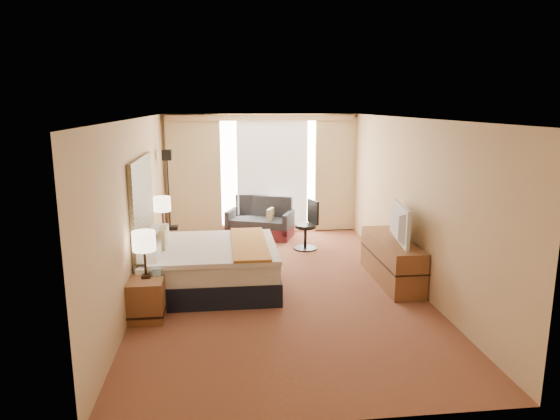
{
  "coord_description": "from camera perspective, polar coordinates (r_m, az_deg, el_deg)",
  "views": [
    {
      "loc": [
        -0.83,
        -7.41,
        2.8
      ],
      "look_at": [
        0.07,
        0.4,
        1.13
      ],
      "focal_mm": 32.0,
      "sensor_mm": 36.0,
      "label": 1
    }
  ],
  "objects": [
    {
      "name": "curtains",
      "position": [
        10.92,
        -2.19,
        4.65
      ],
      "size": [
        4.12,
        0.19,
        2.56
      ],
      "color": "beige",
      "rests_on": "floor"
    },
    {
      "name": "lamp_left",
      "position": [
        6.75,
        -15.29,
        -3.55
      ],
      "size": [
        0.3,
        0.3,
        0.64
      ],
      "color": "black",
      "rests_on": "nightstand_left"
    },
    {
      "name": "tissue_box",
      "position": [
        6.95,
        -13.83,
        -6.82
      ],
      "size": [
        0.12,
        0.12,
        0.1
      ],
      "primitive_type": "cube",
      "rotation": [
        0.0,
        0.0,
        -0.04
      ],
      "color": "#89B8D5",
      "rests_on": "nightstand_left"
    },
    {
      "name": "wall_left",
      "position": [
        7.67,
        -15.97,
        0.23
      ],
      "size": [
        0.02,
        7.0,
        2.6
      ],
      "primitive_type": "cube",
      "color": "tan",
      "rests_on": "ground"
    },
    {
      "name": "telephone",
      "position": [
        9.35,
        -12.15,
        -1.99
      ],
      "size": [
        0.19,
        0.15,
        0.07
      ],
      "primitive_type": "cube",
      "rotation": [
        0.0,
        0.0,
        -0.02
      ],
      "color": "black",
      "rests_on": "nightstand_right"
    },
    {
      "name": "wall_right",
      "position": [
        8.11,
        14.73,
        0.92
      ],
      "size": [
        0.02,
        7.0,
        2.6
      ],
      "primitive_type": "cube",
      "color": "tan",
      "rests_on": "ground"
    },
    {
      "name": "wall_front",
      "position": [
        4.28,
        5.12,
        -8.64
      ],
      "size": [
        4.2,
        0.02,
        2.6
      ],
      "primitive_type": "cube",
      "color": "tan",
      "rests_on": "ground"
    },
    {
      "name": "loveseat",
      "position": [
        10.78,
        -2.2,
        -1.55
      ],
      "size": [
        1.53,
        1.18,
        0.85
      ],
      "rotation": [
        0.0,
        0.0,
        -0.37
      ],
      "color": "#5A1921",
      "rests_on": "floor"
    },
    {
      "name": "television",
      "position": [
        7.9,
        12.92,
        -1.54
      ],
      "size": [
        0.27,
        1.04,
        0.59
      ],
      "primitive_type": "imported",
      "rotation": [
        0.0,
        0.0,
        1.43
      ],
      "color": "black",
      "rests_on": "media_dresser"
    },
    {
      "name": "desk_chair",
      "position": [
        9.82,
        3.19,
        -2.0
      ],
      "size": [
        0.48,
        0.48,
        0.97
      ],
      "rotation": [
        0.0,
        0.0,
        0.35
      ],
      "color": "black",
      "rests_on": "floor"
    },
    {
      "name": "bed",
      "position": [
        7.83,
        -7.98,
        -6.32
      ],
      "size": [
        2.02,
        1.85,
        0.98
      ],
      "color": "black",
      "rests_on": "floor"
    },
    {
      "name": "floor",
      "position": [
        7.97,
        -0.17,
        -8.6
      ],
      "size": [
        4.2,
        7.0,
        0.02
      ],
      "primitive_type": "cube",
      "color": "#59191C",
      "rests_on": "ground"
    },
    {
      "name": "window",
      "position": [
        11.04,
        -0.9,
        4.27
      ],
      "size": [
        2.3,
        0.02,
        2.3
      ],
      "primitive_type": "cube",
      "color": "silver",
      "rests_on": "wall_back"
    },
    {
      "name": "headboard",
      "position": [
        7.86,
        -15.44,
        0.39
      ],
      "size": [
        0.06,
        1.85,
        1.5
      ],
      "primitive_type": "cube",
      "color": "black",
      "rests_on": "wall_left"
    },
    {
      "name": "nightstand_left",
      "position": [
        6.93,
        -14.95,
        -9.84
      ],
      "size": [
        0.45,
        0.52,
        0.55
      ],
      "primitive_type": "cube",
      "color": "brown",
      "rests_on": "floor"
    },
    {
      "name": "lamp_right",
      "position": [
        9.15,
        -13.32,
        0.59
      ],
      "size": [
        0.3,
        0.3,
        0.64
      ],
      "color": "black",
      "rests_on": "nightstand_right"
    },
    {
      "name": "wall_back",
      "position": [
        11.05,
        -2.21,
        4.17
      ],
      "size": [
        4.2,
        0.02,
        2.6
      ],
      "primitive_type": "cube",
      "color": "tan",
      "rests_on": "ground"
    },
    {
      "name": "nightstand_right",
      "position": [
        9.28,
        -12.79,
        -4.13
      ],
      "size": [
        0.45,
        0.52,
        0.55
      ],
      "primitive_type": "cube",
      "color": "brown",
      "rests_on": "floor"
    },
    {
      "name": "media_dresser",
      "position": [
        8.25,
        12.62,
        -5.6
      ],
      "size": [
        0.5,
        1.8,
        0.7
      ],
      "primitive_type": "cube",
      "color": "brown",
      "rests_on": "floor"
    },
    {
      "name": "floor_lamp",
      "position": [
        9.97,
        -12.68,
        3.47
      ],
      "size": [
        0.25,
        0.25,
        1.95
      ],
      "color": "black",
      "rests_on": "floor"
    },
    {
      "name": "ceiling",
      "position": [
        7.46,
        -0.19,
        10.44
      ],
      "size": [
        4.2,
        7.0,
        0.02
      ],
      "primitive_type": "cube",
      "color": "silver",
      "rests_on": "wall_back"
    }
  ]
}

